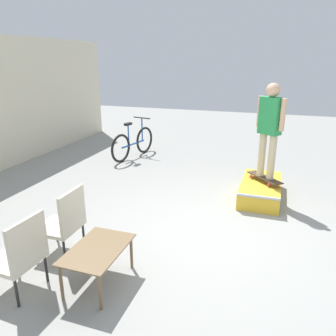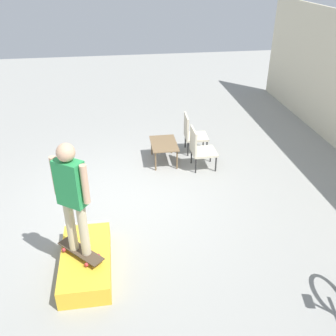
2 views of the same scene
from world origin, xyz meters
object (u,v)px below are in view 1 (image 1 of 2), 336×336
at_px(skate_ramp_box, 260,190).
at_px(coffee_table, 98,253).
at_px(patio_chair_left, 20,253).
at_px(bicycle, 133,143).
at_px(skateboard_on_ramp, 265,178).
at_px(person_skater, 270,124).
at_px(patio_chair_right, 64,221).

distance_m(skate_ramp_box, coffee_table, 3.54).
height_order(skate_ramp_box, patio_chair_left, patio_chair_left).
bearing_deg(skate_ramp_box, bicycle, 63.79).
height_order(skateboard_on_ramp, person_skater, person_skater).
xyz_separation_m(person_skater, coffee_table, (-3.19, 1.64, -0.99)).
distance_m(skateboard_on_ramp, person_skater, 1.01).
bearing_deg(bicycle, skate_ramp_box, -104.11).
relative_size(skate_ramp_box, skateboard_on_ramp, 2.08).
xyz_separation_m(patio_chair_left, patio_chair_right, (0.79, -0.00, 0.00)).
height_order(person_skater, patio_chair_right, person_skater).
bearing_deg(skateboard_on_ramp, bicycle, 20.73).
xyz_separation_m(patio_chair_left, bicycle, (5.20, 1.04, -0.10)).
relative_size(skate_ramp_box, patio_chair_right, 1.60).
bearing_deg(skateboard_on_ramp, patio_chair_right, 95.94).
bearing_deg(skateboard_on_ramp, person_skater, -17.30).
bearing_deg(coffee_table, bicycle, 20.09).
distance_m(skate_ramp_box, skateboard_on_ramp, 0.24).
xyz_separation_m(skate_ramp_box, patio_chair_left, (-3.55, 2.31, 0.33)).
distance_m(coffee_table, bicycle, 5.11).
xyz_separation_m(person_skater, patio_chair_left, (-3.59, 2.36, -0.91)).
bearing_deg(patio_chair_left, person_skater, 149.41).
relative_size(person_skater, coffee_table, 1.97).
bearing_deg(patio_chair_right, patio_chair_left, -0.71).
xyz_separation_m(skate_ramp_box, skateboard_on_ramp, (0.03, -0.05, 0.23)).
bearing_deg(coffee_table, patio_chair_left, 119.04).
relative_size(person_skater, patio_chair_left, 1.85).
distance_m(patio_chair_right, bicycle, 4.53).
bearing_deg(patio_chair_right, skate_ramp_box, 139.38).
distance_m(coffee_table, patio_chair_right, 0.82).
height_order(skateboard_on_ramp, bicycle, bicycle).
bearing_deg(person_skater, bicycle, 9.91).
xyz_separation_m(coffee_table, bicycle, (4.80, 1.76, -0.02)).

